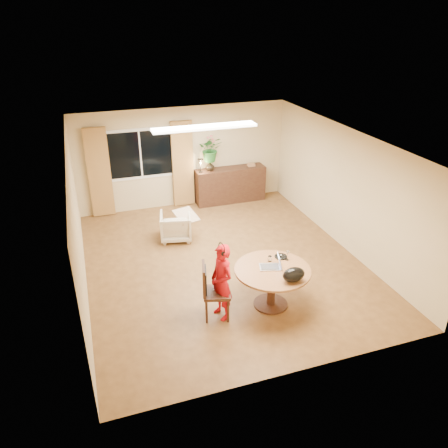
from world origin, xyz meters
name	(u,v)px	position (x,y,z in m)	size (l,w,h in m)	color
floor	(223,262)	(0.00, 0.00, 0.00)	(6.50, 6.50, 0.00)	brown
ceiling	(223,141)	(0.00, 0.00, 2.60)	(6.50, 6.50, 0.00)	white
wall_back	(183,157)	(0.00, 3.25, 1.30)	(5.50, 5.50, 0.00)	tan
wall_left	(77,225)	(-2.75, 0.00, 1.30)	(6.50, 6.50, 0.00)	tan
wall_right	(345,189)	(2.75, 0.00, 1.30)	(6.50, 6.50, 0.00)	tan
window	(140,154)	(-1.10, 3.23, 1.50)	(1.70, 0.03, 1.30)	white
curtain_left	(99,173)	(-2.15, 3.15, 1.15)	(0.55, 0.08, 2.25)	olive
curtain_right	(183,164)	(-0.05, 3.15, 1.15)	(0.55, 0.08, 2.25)	olive
ceiling_panel	(205,127)	(0.00, 1.20, 2.57)	(2.20, 0.35, 0.05)	white
dining_table	(272,277)	(0.35, -1.65, 0.59)	(1.32, 1.32, 0.75)	brown
dining_chair	(217,291)	(-0.66, -1.64, 0.51)	(0.49, 0.45, 1.02)	black
child	(222,282)	(-0.58, -1.67, 0.69)	(0.33, 0.50, 1.37)	red
laptop	(270,261)	(0.32, -1.59, 0.88)	(0.37, 0.25, 0.25)	#B7B7BC
tumbler	(270,259)	(0.41, -1.40, 0.80)	(0.07, 0.07, 0.10)	white
wine_glass	(287,255)	(0.72, -1.46, 0.85)	(0.06, 0.06, 0.18)	white
pot_lid	(281,256)	(0.65, -1.34, 0.77)	(0.22, 0.22, 0.04)	white
handbag	(294,275)	(0.51, -2.11, 0.88)	(0.38, 0.22, 0.26)	black
armchair	(176,226)	(-0.69, 1.34, 0.32)	(0.68, 0.70, 0.64)	#BDB396
throw	(186,212)	(-0.45, 1.28, 0.65)	(0.45, 0.55, 0.03)	beige
sideboard	(230,185)	(1.21, 3.01, 0.47)	(1.89, 0.46, 0.95)	black
vase	(210,166)	(0.64, 3.01, 1.07)	(0.24, 0.24, 0.25)	black
bouquet	(211,149)	(0.67, 3.01, 1.52)	(0.59, 0.51, 0.66)	#2B6325
book_stack	(251,165)	(1.80, 3.01, 0.99)	(0.20, 0.15, 0.08)	#8C6247
desk_lamp	(201,165)	(0.37, 2.96, 1.13)	(0.15, 0.15, 0.37)	black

